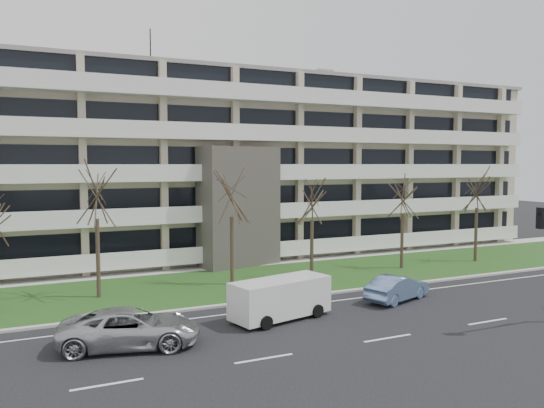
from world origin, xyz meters
name	(u,v)px	position (x,y,z in m)	size (l,w,h in m)	color
ground	(388,338)	(0.00, 0.00, 0.00)	(160.00, 160.00, 0.00)	black
grass_verge	(268,280)	(0.00, 13.00, 0.03)	(90.00, 10.00, 0.06)	#214818
curb	(304,296)	(0.00, 8.00, 0.06)	(90.00, 0.35, 0.12)	#B2B2AD
sidewalk	(239,265)	(0.00, 18.50, 0.04)	(90.00, 2.00, 0.08)	#B2B2AD
lane_edge_line	(316,303)	(0.00, 6.50, 0.01)	(90.00, 0.12, 0.01)	white
apartment_building	(211,165)	(-0.01, 25.32, 7.61)	(60.50, 15.10, 18.75)	#BBAF92
silver_pickup	(130,328)	(-10.60, 3.60, 0.81)	(2.68, 5.82, 1.62)	#B6B7BD
blue_sedan	(397,288)	(4.47, 5.13, 0.73)	(1.54, 4.40, 1.45)	#7294C7
white_van	(281,295)	(-3.01, 4.66, 1.20)	(5.47, 3.05, 2.01)	white
tree_2	(96,188)	(-10.86, 12.72, 6.39)	(4.10, 4.10, 8.21)	#382B21
tree_3	(232,190)	(-2.72, 12.61, 6.09)	(3.91, 3.91, 7.83)	#382B21
tree_4	(312,196)	(2.65, 11.86, 5.63)	(3.62, 3.62, 7.24)	#382B21
tree_5	(403,192)	(10.48, 12.38, 5.70)	(3.67, 3.67, 7.33)	#382B21
tree_6	(477,187)	(17.60, 12.27, 5.95)	(3.83, 3.83, 7.65)	#382B21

